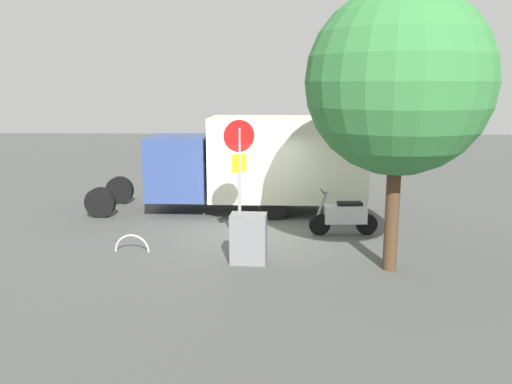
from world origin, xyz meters
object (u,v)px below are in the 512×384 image
object	(u,v)px
motorcycle	(345,216)
bike_rack_hoop	(132,252)
street_tree	(399,82)
stop_sign	(239,163)
box_truck_near	(257,160)
utility_cabinet	(248,238)

from	to	relation	value
motorcycle	bike_rack_hoop	distance (m)	5.49
street_tree	motorcycle	bearing A→B (deg)	-76.82
motorcycle	stop_sign	distance (m)	3.28
motorcycle	stop_sign	world-z (taller)	stop_sign
street_tree	bike_rack_hoop	xyz separation A→B (m)	(5.84, -1.02, -3.92)
street_tree	bike_rack_hoop	world-z (taller)	street_tree
box_truck_near	stop_sign	distance (m)	3.65
box_truck_near	bike_rack_hoop	bearing A→B (deg)	56.80
stop_sign	utility_cabinet	distance (m)	1.96
box_truck_near	utility_cabinet	size ratio (longest dim) A/B	7.56
box_truck_near	bike_rack_hoop	distance (m)	5.29
box_truck_near	motorcycle	size ratio (longest dim) A/B	4.63
motorcycle	street_tree	bearing A→B (deg)	99.41
street_tree	bike_rack_hoop	bearing A→B (deg)	-9.88
stop_sign	bike_rack_hoop	bearing A→B (deg)	12.29
box_truck_near	street_tree	distance (m)	6.42
street_tree	stop_sign	bearing A→B (deg)	-25.32
stop_sign	bike_rack_hoop	size ratio (longest dim) A/B	3.62
utility_cabinet	bike_rack_hoop	distance (m)	2.94
stop_sign	bike_rack_hoop	world-z (taller)	stop_sign
motorcycle	bike_rack_hoop	bearing A→B (deg)	13.52
box_truck_near	stop_sign	bearing A→B (deg)	86.23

